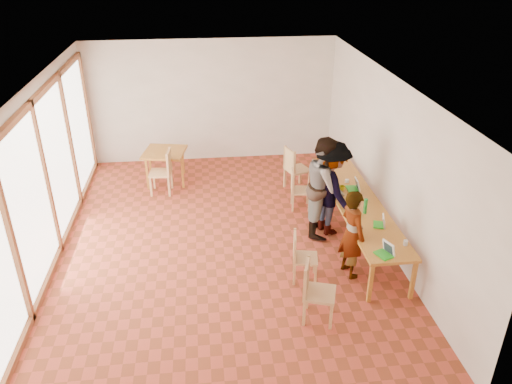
% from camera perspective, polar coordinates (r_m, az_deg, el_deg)
% --- Properties ---
extents(ground, '(8.00, 8.00, 0.00)m').
position_cam_1_polar(ground, '(9.42, -3.80, -5.58)').
color(ground, '#AC3E29').
rests_on(ground, ground).
extents(wall_back, '(6.00, 0.10, 3.00)m').
position_cam_1_polar(wall_back, '(12.46, -5.06, 10.29)').
color(wall_back, silver).
rests_on(wall_back, ground).
extents(wall_front, '(6.00, 0.10, 3.00)m').
position_cam_1_polar(wall_front, '(5.32, -1.80, -15.08)').
color(wall_front, silver).
rests_on(wall_front, ground).
extents(wall_right, '(0.10, 8.00, 3.00)m').
position_cam_1_polar(wall_right, '(9.30, 14.72, 3.56)').
color(wall_right, silver).
rests_on(wall_right, ground).
extents(window_wall, '(0.10, 8.00, 3.00)m').
position_cam_1_polar(window_wall, '(9.10, -23.05, 1.68)').
color(window_wall, white).
rests_on(window_wall, ground).
extents(ceiling, '(6.00, 8.00, 0.04)m').
position_cam_1_polar(ceiling, '(8.20, -4.45, 12.50)').
color(ceiling, white).
rests_on(ceiling, wall_back).
extents(communal_table, '(0.80, 4.00, 0.75)m').
position_cam_1_polar(communal_table, '(9.42, 11.46, -1.16)').
color(communal_table, '#C1812A').
rests_on(communal_table, ground).
extents(side_table, '(0.90, 0.90, 0.75)m').
position_cam_1_polar(side_table, '(11.58, -10.41, 4.25)').
color(side_table, '#C1812A').
rests_on(side_table, ground).
extents(chair_near, '(0.57, 0.57, 0.52)m').
position_cam_1_polar(chair_near, '(7.37, 6.52, -10.52)').
color(chair_near, '#D8B36C').
rests_on(chair_near, ground).
extents(chair_mid, '(0.46, 0.46, 0.45)m').
position_cam_1_polar(chair_mid, '(8.17, 5.03, -6.85)').
color(chair_mid, '#D8B36C').
rests_on(chair_mid, ground).
extents(chair_far, '(0.43, 0.43, 0.45)m').
position_cam_1_polar(chair_far, '(10.31, 4.65, 0.75)').
color(chair_far, '#D8B36C').
rests_on(chair_far, ground).
extents(chair_empty, '(0.59, 0.59, 0.53)m').
position_cam_1_polar(chair_empty, '(11.03, 4.30, 3.13)').
color(chair_empty, '#D8B36C').
rests_on(chair_empty, ground).
extents(chair_spare, '(0.51, 0.51, 0.53)m').
position_cam_1_polar(chair_spare, '(11.06, -10.38, 2.80)').
color(chair_spare, '#D8B36C').
rests_on(chair_spare, ground).
extents(person_near, '(0.52, 0.65, 1.55)m').
position_cam_1_polar(person_near, '(8.29, 10.92, -4.70)').
color(person_near, gray).
rests_on(person_near, ground).
extents(person_mid, '(0.97, 1.10, 1.92)m').
position_cam_1_polar(person_mid, '(9.34, 7.93, 0.67)').
color(person_mid, gray).
rests_on(person_mid, ground).
extents(person_far, '(1.02, 1.35, 1.85)m').
position_cam_1_polar(person_far, '(9.36, 8.59, 0.44)').
color(person_far, gray).
rests_on(person_far, ground).
extents(laptop_near, '(0.30, 0.32, 0.22)m').
position_cam_1_polar(laptop_near, '(7.90, 14.65, -6.58)').
color(laptop_near, green).
rests_on(laptop_near, communal_table).
extents(laptop_mid, '(0.26, 0.27, 0.19)m').
position_cam_1_polar(laptop_mid, '(8.64, 14.11, -3.45)').
color(laptop_mid, green).
rests_on(laptop_mid, communal_table).
extents(laptop_far, '(0.25, 0.28, 0.23)m').
position_cam_1_polar(laptop_far, '(9.75, 11.20, 0.60)').
color(laptop_far, green).
rests_on(laptop_far, communal_table).
extents(yellow_mug, '(0.14, 0.14, 0.09)m').
position_cam_1_polar(yellow_mug, '(9.68, 9.79, 0.45)').
color(yellow_mug, '#CEC60F').
rests_on(yellow_mug, communal_table).
extents(green_bottle, '(0.07, 0.07, 0.28)m').
position_cam_1_polar(green_bottle, '(8.92, 12.39, -1.59)').
color(green_bottle, '#1C7328').
rests_on(green_bottle, communal_table).
extents(clear_glass, '(0.07, 0.07, 0.09)m').
position_cam_1_polar(clear_glass, '(8.22, 16.72, -5.58)').
color(clear_glass, silver).
rests_on(clear_glass, communal_table).
extents(condiment_cup, '(0.08, 0.08, 0.06)m').
position_cam_1_polar(condiment_cup, '(10.03, 10.36, 1.25)').
color(condiment_cup, white).
rests_on(condiment_cup, communal_table).
extents(pink_phone, '(0.05, 0.10, 0.01)m').
position_cam_1_polar(pink_phone, '(10.67, 7.93, 2.93)').
color(pink_phone, '#E4529E').
rests_on(pink_phone, communal_table).
extents(black_pouch, '(0.16, 0.26, 0.09)m').
position_cam_1_polar(black_pouch, '(10.07, 8.26, 1.64)').
color(black_pouch, black).
rests_on(black_pouch, communal_table).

